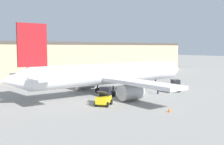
{
  "coord_description": "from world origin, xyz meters",
  "views": [
    {
      "loc": [
        -29.5,
        -35.59,
        7.81
      ],
      "look_at": [
        0.0,
        0.0,
        3.59
      ],
      "focal_mm": 45.0,
      "sensor_mm": 36.0,
      "label": 1
    }
  ],
  "objects_px": {
    "airplane": "(107,75)",
    "ground_crew_worker": "(158,88)",
    "belt_loader_truck": "(104,97)",
    "safety_cone_near": "(169,110)",
    "baggage_tug": "(173,86)"
  },
  "relations": [
    {
      "from": "baggage_tug",
      "to": "safety_cone_near",
      "type": "xyz_separation_m",
      "value": [
        -12.8,
        -9.57,
        -0.72
      ]
    },
    {
      "from": "safety_cone_near",
      "to": "ground_crew_worker",
      "type": "bearing_deg",
      "value": 46.89
    },
    {
      "from": "ground_crew_worker",
      "to": "baggage_tug",
      "type": "xyz_separation_m",
      "value": [
        3.79,
        -0.06,
        0.04
      ]
    },
    {
      "from": "belt_loader_truck",
      "to": "safety_cone_near",
      "type": "xyz_separation_m",
      "value": [
        3.51,
        -8.19,
        -0.85
      ]
    },
    {
      "from": "airplane",
      "to": "safety_cone_near",
      "type": "relative_size",
      "value": 63.53
    },
    {
      "from": "airplane",
      "to": "safety_cone_near",
      "type": "bearing_deg",
      "value": -95.38
    },
    {
      "from": "airplane",
      "to": "baggage_tug",
      "type": "relative_size",
      "value": 10.42
    },
    {
      "from": "airplane",
      "to": "belt_loader_truck",
      "type": "distance_m",
      "value": 8.79
    },
    {
      "from": "airplane",
      "to": "baggage_tug",
      "type": "xyz_separation_m",
      "value": [
        10.65,
        -4.98,
        -2.3
      ]
    },
    {
      "from": "airplane",
      "to": "baggage_tug",
      "type": "bearing_deg",
      "value": -22.05
    },
    {
      "from": "baggage_tug",
      "to": "belt_loader_truck",
      "type": "bearing_deg",
      "value": -145.72
    },
    {
      "from": "belt_loader_truck",
      "to": "baggage_tug",
      "type": "bearing_deg",
      "value": -29.39
    },
    {
      "from": "airplane",
      "to": "ground_crew_worker",
      "type": "bearing_deg",
      "value": -32.65
    },
    {
      "from": "airplane",
      "to": "ground_crew_worker",
      "type": "height_order",
      "value": "airplane"
    },
    {
      "from": "baggage_tug",
      "to": "airplane",
      "type": "bearing_deg",
      "value": -175.65
    }
  ]
}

